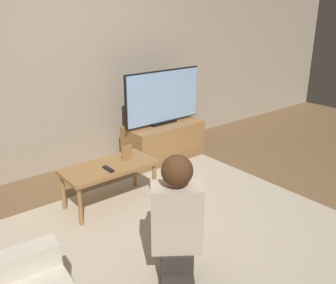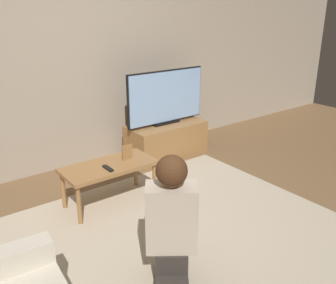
{
  "view_description": "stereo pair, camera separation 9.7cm",
  "coord_description": "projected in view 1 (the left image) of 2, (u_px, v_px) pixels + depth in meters",
  "views": [
    {
      "loc": [
        -1.72,
        -2.05,
        1.83
      ],
      "look_at": [
        0.36,
        0.54,
        0.6
      ],
      "focal_mm": 40.0,
      "sensor_mm": 36.0,
      "label": 1
    },
    {
      "loc": [
        -1.65,
        -2.11,
        1.83
      ],
      "look_at": [
        0.36,
        0.54,
        0.6
      ],
      "focal_mm": 40.0,
      "sensor_mm": 36.0,
      "label": 2
    }
  ],
  "objects": [
    {
      "name": "ground_plane",
      "position": [
        175.0,
        236.0,
        3.14
      ],
      "size": [
        10.0,
        10.0,
        0.0
      ],
      "primitive_type": "plane",
      "color": "brown"
    },
    {
      "name": "wall_back",
      "position": [
        63.0,
        56.0,
        4.1
      ],
      "size": [
        10.0,
        0.06,
        2.6
      ],
      "color": "tan",
      "rests_on": "ground_plane"
    },
    {
      "name": "rug",
      "position": [
        175.0,
        235.0,
        3.14
      ],
      "size": [
        2.85,
        2.31,
        0.02
      ],
      "color": "#BCAD93",
      "rests_on": "ground_plane"
    },
    {
      "name": "tv_stand",
      "position": [
        164.0,
        139.0,
        4.77
      ],
      "size": [
        1.0,
        0.48,
        0.42
      ],
      "color": "olive",
      "rests_on": "ground_plane"
    },
    {
      "name": "tv",
      "position": [
        163.0,
        97.0,
        4.59
      ],
      "size": [
        1.1,
        0.08,
        0.67
      ],
      "color": "black",
      "rests_on": "tv_stand"
    },
    {
      "name": "coffee_table",
      "position": [
        109.0,
        170.0,
        3.52
      ],
      "size": [
        0.88,
        0.43,
        0.41
      ],
      "color": "olive",
      "rests_on": "ground_plane"
    },
    {
      "name": "person_kneeling",
      "position": [
        177.0,
        220.0,
        2.48
      ],
      "size": [
        0.65,
        0.76,
        0.93
      ],
      "rotation": [
        0.0,
        0.0,
        2.51
      ],
      "color": "#332D28",
      "rests_on": "rug"
    },
    {
      "name": "picture_frame",
      "position": [
        127.0,
        153.0,
        3.6
      ],
      "size": [
        0.11,
        0.01,
        0.15
      ],
      "color": "olive",
      "rests_on": "coffee_table"
    },
    {
      "name": "remote",
      "position": [
        108.0,
        169.0,
        3.4
      ],
      "size": [
        0.04,
        0.15,
        0.02
      ],
      "color": "black",
      "rests_on": "coffee_table"
    }
  ]
}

